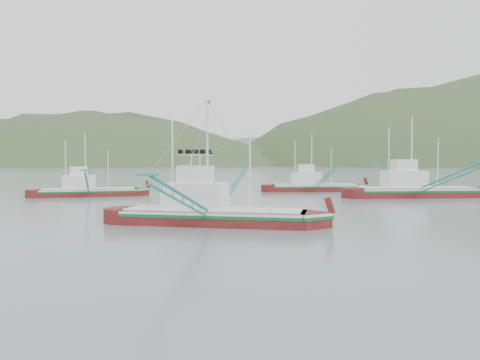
# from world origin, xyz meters

# --- Properties ---
(ground) EXTENTS (1200.00, 1200.00, 0.00)m
(ground) POSITION_xyz_m (0.00, 0.00, 0.00)
(ground) COLOR slate
(ground) RESTS_ON ground
(main_boat) EXTENTS (14.83, 26.34, 10.68)m
(main_boat) POSITION_xyz_m (-1.43, -1.86, 1.53)
(main_boat) COLOR #530E0D
(main_boat) RESTS_ON ground
(bg_boat_right) EXTENTS (16.76, 28.98, 11.89)m
(bg_boat_right) POSITION_xyz_m (21.38, 27.85, 2.10)
(bg_boat_right) COLOR #530E0D
(bg_boat_right) RESTS_ON ground
(bg_boat_far) EXTENTS (14.20, 24.72, 10.10)m
(bg_boat_far) POSITION_xyz_m (8.23, 38.45, 1.71)
(bg_boat_far) COLOR #530E0D
(bg_boat_far) RESTS_ON ground
(bg_boat_left) EXTENTS (13.42, 22.68, 9.60)m
(bg_boat_left) POSITION_xyz_m (-23.62, 24.38, 1.93)
(bg_boat_left) COLOR #530E0D
(bg_boat_left) RESTS_ON ground
(headland_left) EXTENTS (448.00, 308.00, 210.00)m
(headland_left) POSITION_xyz_m (-180.00, 360.00, 0.00)
(headland_left) COLOR #344C27
(headland_left) RESTS_ON ground
(ridge_distant) EXTENTS (960.00, 400.00, 240.00)m
(ridge_distant) POSITION_xyz_m (30.00, 560.00, 0.00)
(ridge_distant) COLOR slate
(ridge_distant) RESTS_ON ground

